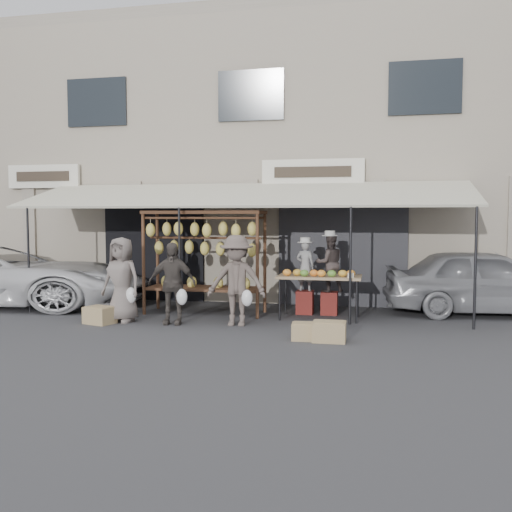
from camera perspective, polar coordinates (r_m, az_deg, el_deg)
The scene contains 16 objects.
ground_plane at distance 10.68m, azimuth -4.60°, elevation -7.45°, with size 90.00×90.00×0.00m, color #2D2D30.
shophouse at distance 16.86m, azimuth 1.74°, elevation 9.20°, with size 24.00×6.15×7.30m.
awning at distance 12.67m, azimuth -1.66°, elevation 6.06°, with size 10.00×2.35×2.92m.
banana_rack at distance 12.34m, azimuth -5.22°, elevation 1.44°, with size 2.60×0.90×2.24m.
produce_table at distance 11.75m, azimuth 6.35°, elevation -2.08°, with size 1.70×0.90×1.04m.
vendor_left at distance 12.36m, azimuth 4.93°, elevation -0.99°, with size 0.40×0.26×1.08m, color #989898.
vendor_right at distance 12.32m, azimuth 7.38°, elevation -0.70°, with size 0.60×0.47×1.24m, color #423836.
customer_left at distance 11.70m, azimuth -13.28°, elevation -2.33°, with size 0.83×0.54×1.70m, color slate.
customer_mid at distance 11.29m, azimuth -8.41°, elevation -2.72°, with size 0.94×0.39×1.61m, color #443E39.
customer_right at distance 11.01m, azimuth -1.96°, elevation -2.47°, with size 1.13×0.65×1.75m, color #5E514A.
stool_left at distance 12.46m, azimuth 4.91°, elevation -4.63°, with size 0.36×0.36×0.50m, color maroon.
stool_right at distance 12.42m, azimuth 7.34°, elevation -4.69°, with size 0.35×0.35×0.49m, color maroon.
crate_near_a at distance 9.89m, azimuth 5.00°, elevation -7.53°, with size 0.48×0.36×0.29m, color tan.
crate_near_b at distance 9.80m, azimuth 7.33°, elevation -7.51°, with size 0.55×0.42×0.33m, color tan.
crate_far at distance 11.71m, azimuth -15.35°, elevation -5.73°, with size 0.55×0.42×0.33m, color tan.
sedan at distance 13.19m, azimuth 21.98°, elevation -2.36°, with size 1.71×4.24×1.44m, color gray.
Camera 1 is at (3.01, -10.03, 2.12)m, focal length 40.00 mm.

